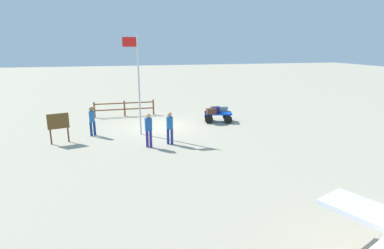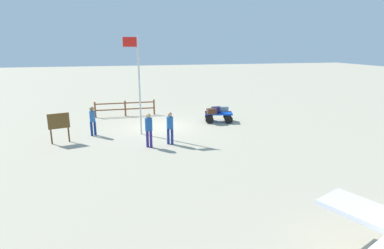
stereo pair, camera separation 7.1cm
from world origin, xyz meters
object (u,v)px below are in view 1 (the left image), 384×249
(suitcase_dark, at_px, (215,109))
(flagpole, at_px, (137,79))
(worker_trailing, at_px, (170,126))
(worker_lead, at_px, (149,127))
(suitcase_grey, at_px, (211,111))
(worker_supervisor, at_px, (92,119))
(luggage_cart, at_px, (218,115))
(suitcase_navy, at_px, (223,109))
(signboard, at_px, (58,124))
(suitcase_tan, at_px, (216,110))

(suitcase_dark, height_order, flagpole, flagpole)
(worker_trailing, xyz_separation_m, flagpole, (1.40, -2.22, 2.19))
(worker_lead, bearing_deg, suitcase_grey, -138.93)
(worker_supervisor, bearing_deg, flagpole, 171.96)
(luggage_cart, height_order, worker_lead, worker_lead)
(suitcase_navy, bearing_deg, signboard, 15.19)
(suitcase_grey, distance_m, suitcase_tan, 0.45)
(luggage_cart, height_order, signboard, signboard)
(worker_trailing, height_order, signboard, worker_trailing)
(suitcase_navy, bearing_deg, suitcase_grey, 30.27)
(worker_trailing, relative_size, signboard, 1.07)
(suitcase_navy, xyz_separation_m, suitcase_dark, (0.54, -0.02, 0.01))
(suitcase_dark, height_order, worker_trailing, worker_trailing)
(worker_lead, bearing_deg, luggage_cart, -140.22)
(luggage_cart, xyz_separation_m, signboard, (9.58, 2.42, 0.62))
(luggage_cart, bearing_deg, flagpole, 18.28)
(suitcase_grey, height_order, worker_supervisor, worker_supervisor)
(suitcase_grey, bearing_deg, suitcase_navy, -149.73)
(worker_lead, xyz_separation_m, worker_trailing, (-1.12, -0.24, -0.05))
(suitcase_dark, bearing_deg, worker_trailing, 47.95)
(suitcase_dark, distance_m, worker_trailing, 5.83)
(suitcase_tan, distance_m, worker_trailing, 5.46)
(suitcase_navy, height_order, suitcase_tan, suitcase_tan)
(suitcase_dark, xyz_separation_m, worker_lead, (5.02, 4.57, 0.24))
(suitcase_dark, distance_m, signboard, 9.92)
(worker_lead, bearing_deg, suitcase_tan, -139.54)
(suitcase_dark, relative_size, flagpole, 0.12)
(flagpole, xyz_separation_m, signboard, (4.22, 0.65, -2.13))
(suitcase_grey, bearing_deg, worker_supervisor, 8.48)
(suitcase_grey, xyz_separation_m, signboard, (9.02, 2.12, 0.24))
(flagpole, bearing_deg, suitcase_dark, -158.34)
(luggage_cart, bearing_deg, suitcase_dark, -79.69)
(suitcase_navy, distance_m, suitcase_dark, 0.54)
(suitcase_navy, bearing_deg, worker_lead, 39.26)
(suitcase_grey, distance_m, worker_lead, 5.99)
(suitcase_navy, xyz_separation_m, worker_supervisor, (8.45, 1.71, 0.16))
(worker_lead, xyz_separation_m, worker_supervisor, (2.89, -2.83, -0.08))
(worker_lead, bearing_deg, flagpole, -83.55)
(suitcase_tan, relative_size, worker_lead, 0.26)
(worker_trailing, bearing_deg, signboard, -15.64)
(suitcase_dark, bearing_deg, worker_supervisor, 12.37)
(suitcase_navy, relative_size, suitcase_dark, 0.95)
(suitcase_tan, height_order, signboard, signboard)
(suitcase_grey, xyz_separation_m, worker_supervisor, (7.41, 1.10, 0.15))
(suitcase_grey, height_order, signboard, signboard)
(flagpole, bearing_deg, worker_lead, 96.45)
(suitcase_navy, distance_m, worker_supervisor, 8.62)
(worker_trailing, bearing_deg, suitcase_dark, -132.05)
(worker_trailing, distance_m, worker_supervisor, 4.77)
(worker_lead, bearing_deg, signboard, -21.92)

